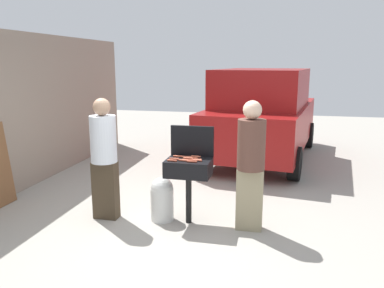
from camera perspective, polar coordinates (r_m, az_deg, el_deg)
ground_plane at (r=5.29m, az=-4.18°, el=-12.24°), size 24.00×24.00×0.00m
house_wall_side at (r=7.16m, az=-25.07°, el=4.21°), size 0.24×8.00×2.68m
bbq_grill at (r=5.19m, az=-0.50°, el=-3.83°), size 0.60×0.44×0.89m
grill_lid_open at (r=5.32m, az=0.03°, el=0.45°), size 0.60×0.05×0.42m
hot_dog_0 at (r=5.26m, az=0.59°, el=-1.86°), size 0.13×0.03×0.03m
hot_dog_1 at (r=5.29m, az=-2.09°, el=-1.82°), size 0.13×0.03×0.03m
hot_dog_2 at (r=5.19m, az=0.12°, el=-2.06°), size 0.13×0.04×0.03m
hot_dog_3 at (r=5.06m, az=-1.27°, el=-2.43°), size 0.13×0.04×0.03m
hot_dog_4 at (r=5.07m, az=0.76°, el=-2.42°), size 0.13×0.04×0.03m
hot_dog_5 at (r=5.15m, az=-2.64°, el=-2.20°), size 0.13×0.04×0.03m
hot_dog_6 at (r=5.00m, az=-0.01°, el=-2.60°), size 0.13×0.04×0.03m
hot_dog_7 at (r=5.06m, az=-2.95°, el=-2.44°), size 0.13×0.03×0.03m
hot_dog_8 at (r=5.08m, az=-0.75°, el=-2.37°), size 0.13×0.04×0.03m
hot_dog_9 at (r=5.10m, az=0.66°, el=-2.33°), size 0.13×0.04×0.03m
hot_dog_10 at (r=5.17m, az=-0.58°, el=-2.11°), size 0.13×0.03×0.03m
hot_dog_11 at (r=5.24m, az=-0.83°, el=-1.93°), size 0.13×0.03×0.03m
propane_tank at (r=5.43m, az=-4.45°, el=-7.94°), size 0.32×0.32×0.62m
person_left at (r=5.45m, az=-12.86°, el=-1.53°), size 0.36×0.36×1.70m
person_right at (r=5.00m, az=8.67°, el=-2.53°), size 0.36×0.36×1.70m
parked_minivan at (r=8.88m, az=10.42°, el=4.40°), size 2.54×4.63×2.02m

